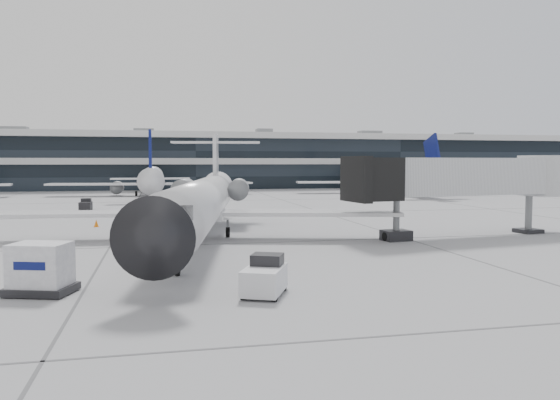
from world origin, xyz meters
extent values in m
plane|color=#949396|center=(0.00, 0.00, 0.00)|extent=(220.00, 220.00, 0.00)
cube|color=black|center=(0.00, 82.00, 5.00)|extent=(170.00, 22.00, 10.00)
cylinder|color=silver|center=(-4.23, 1.20, 2.63)|extent=(7.71, 27.54, 3.08)
cone|color=black|center=(-6.84, -13.89, 2.63)|extent=(3.58, 3.68, 3.08)
cone|color=silver|center=(-1.58, 16.50, 2.97)|extent=(3.51, 4.10, 2.93)
cube|color=silver|center=(-11.35, 3.59, 1.83)|extent=(12.80, 4.23, 0.25)
cube|color=silver|center=(3.28, 1.06, 1.83)|extent=(12.91, 5.88, 0.25)
cylinder|color=slate|center=(-4.88, 10.82, 3.08)|extent=(2.35, 4.12, 1.71)
cylinder|color=slate|center=(-0.38, 10.04, 3.08)|extent=(2.35, 4.12, 1.71)
cube|color=silver|center=(-1.70, 15.83, 5.37)|extent=(0.82, 2.98, 5.14)
cube|color=silver|center=(-1.62, 16.28, 7.20)|extent=(8.42, 3.20, 0.18)
cylinder|color=black|center=(-6.08, -9.50, 0.32)|extent=(0.31, 0.67, 0.64)
cylinder|color=black|center=(-5.53, 3.74, 0.37)|extent=(0.39, 0.77, 0.73)
cylinder|color=black|center=(-2.15, 3.15, 0.37)|extent=(0.39, 0.77, 0.73)
cube|color=silver|center=(14.40, -0.17, 4.34)|extent=(14.39, 4.75, 2.62)
cube|color=black|center=(7.21, -1.17, 4.24)|extent=(3.04, 3.56, 2.83)
cylinder|color=slate|center=(8.91, -0.93, 1.41)|extent=(0.44, 0.44, 2.83)
cube|color=black|center=(8.91, -0.93, 0.35)|extent=(1.99, 1.65, 0.71)
cylinder|color=slate|center=(20.40, 0.67, 1.51)|extent=(0.50, 0.50, 3.03)
cylinder|color=silver|center=(21.90, 0.88, 4.34)|extent=(4.04, 4.04, 3.03)
cube|color=silver|center=(-2.78, -14.03, 0.62)|extent=(2.34, 2.86, 1.01)
cube|color=black|center=(-2.55, -13.52, 1.29)|extent=(1.54, 1.43, 0.56)
cylinder|color=black|center=(-2.98, -12.96, 0.25)|extent=(0.39, 0.53, 0.50)
cylinder|color=black|center=(-1.85, -13.46, 0.25)|extent=(0.39, 0.53, 0.50)
cylinder|color=black|center=(-3.71, -14.60, 0.25)|extent=(0.39, 0.53, 0.50)
cylinder|color=black|center=(-2.58, -15.10, 0.25)|extent=(0.39, 0.53, 0.50)
cube|color=black|center=(-11.62, -11.93, 0.20)|extent=(2.95, 2.53, 0.30)
cube|color=white|center=(-11.62, -11.93, 1.22)|extent=(2.57, 2.22, 1.74)
cone|color=orange|center=(-12.04, 11.72, 0.30)|extent=(0.39, 0.39, 0.60)
cube|color=orange|center=(-12.04, 11.72, 0.02)|extent=(0.47, 0.47, 0.03)
cube|color=black|center=(-14.92, 28.07, 0.52)|extent=(1.26, 2.10, 0.85)
cube|color=black|center=(-14.92, 28.54, 1.09)|extent=(1.05, 0.87, 0.47)
cylinder|color=black|center=(-15.43, 28.84, 0.21)|extent=(0.18, 0.42, 0.42)
cylinder|color=black|center=(-14.39, 28.82, 0.21)|extent=(0.18, 0.42, 0.42)
cylinder|color=black|center=(-15.45, 27.33, 0.21)|extent=(0.18, 0.42, 0.42)
cylinder|color=black|center=(-14.42, 27.31, 0.21)|extent=(0.18, 0.42, 0.42)
camera|label=1|loc=(-6.83, -35.38, 5.37)|focal=35.00mm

